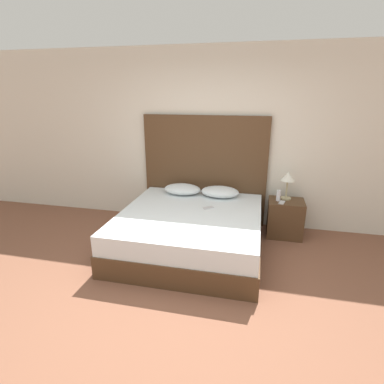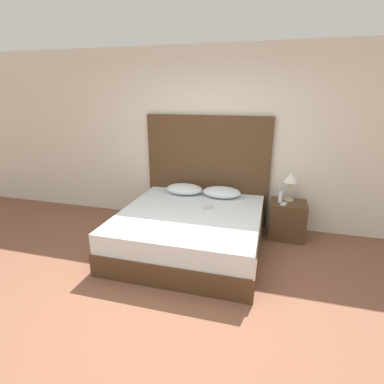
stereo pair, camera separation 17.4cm
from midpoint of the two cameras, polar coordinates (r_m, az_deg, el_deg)
name	(u,v)px [view 2 (the right image)]	position (r m, az deg, el deg)	size (l,w,h in m)	color
ground_plane	(169,308)	(3.19, -2.65, -21.25)	(16.00, 16.00, 0.00)	brown
wall_back	(217,139)	(4.71, 5.80, 9.97)	(10.00, 0.06, 2.70)	silver
bed	(190,231)	(4.07, 0.87, -7.40)	(1.86, 1.91, 0.54)	#4C331E
headboard	(207,171)	(4.76, 3.90, 4.05)	(1.95, 0.05, 1.71)	#4C331E
pillow_left	(184,189)	(4.65, -0.39, 0.57)	(0.57, 0.39, 0.15)	silver
pillow_right	(222,192)	(4.53, 6.78, -0.04)	(0.57, 0.39, 0.15)	silver
phone_on_bed	(208,208)	(4.09, 4.36, -3.07)	(0.16, 0.15, 0.01)	#B7B7BC
nightstand	(287,220)	(4.61, 18.71, -5.07)	(0.50, 0.41, 0.55)	#4C331E
table_lamp	(290,180)	(4.50, 19.29, 2.25)	(0.21, 0.21, 0.41)	tan
phone_on_nightstand	(284,204)	(4.41, 18.16, -2.18)	(0.11, 0.16, 0.01)	#B7B7BC
toiletry_bottle	(280,197)	(4.45, 17.58, -0.89)	(0.06, 0.06, 0.16)	silver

